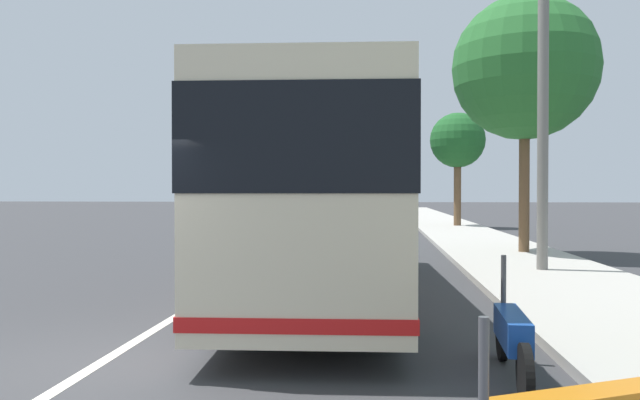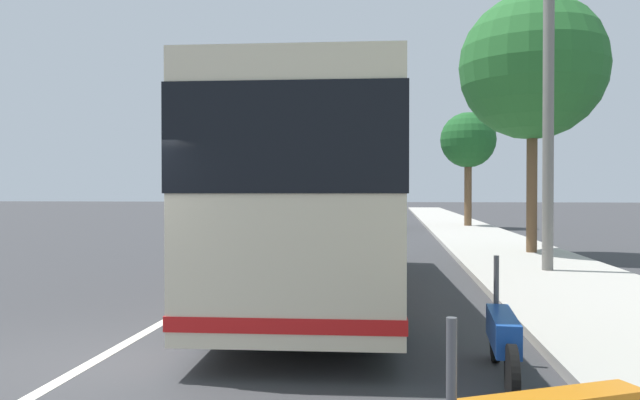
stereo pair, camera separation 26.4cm
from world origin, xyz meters
name	(u,v)px [view 2 (the right image)]	position (x,y,z in m)	size (l,w,h in m)	color
ground_plane	(85,366)	(0.00, 0.00, 0.00)	(220.00, 220.00, 0.00)	#38383A
sidewalk_curb	(529,264)	(10.00, -7.01, 0.07)	(110.00, 3.60, 0.14)	#B2ADA3
lane_divider_line	(269,262)	(10.00, 0.00, 0.00)	(110.00, 0.16, 0.01)	silver
coach_bus	(322,190)	(5.06, -2.09, 2.01)	(11.02, 3.02, 3.47)	beige
motorcycle_far_end	(503,338)	(0.01, -4.56, 0.46)	(2.14, 0.32, 1.24)	black
car_oncoming	(374,215)	(26.76, -2.37, 0.69)	(4.63, 2.07, 1.43)	black
car_behind_bus	(373,207)	(46.79, -1.71, 0.65)	(4.56, 2.11, 1.34)	silver
car_far_distant	(284,216)	(25.07, 2.35, 0.67)	(4.04, 2.02, 1.40)	gray
car_side_street	(333,207)	(45.43, 1.72, 0.69)	(4.47, 2.06, 1.42)	gold
roadside_tree_mid_block	(532,67)	(12.42, -7.61, 5.72)	(4.37, 4.37, 7.93)	brown
roadside_tree_far_block	(468,141)	(26.81, -7.47, 4.72)	(2.99, 2.99, 6.27)	brown
utility_pole	(548,98)	(8.14, -7.02, 4.15)	(0.25, 0.25, 8.30)	slate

